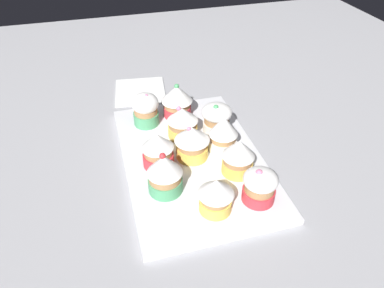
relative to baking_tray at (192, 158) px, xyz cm
name	(u,v)px	position (x,y,z in cm)	size (l,w,h in cm)	color
ground_plane	(192,166)	(0.00, 0.00, -2.10)	(180.00, 180.00, 3.00)	#9E9EA3
baking_tray	(192,158)	(0.00, 0.00, 0.00)	(40.35, 26.11, 1.20)	silver
cupcake_0	(260,185)	(-13.90, -7.69, 3.77)	(5.80, 5.80, 6.56)	#D1333D
cupcake_1	(238,156)	(-6.53, -6.75, 4.31)	(5.93, 5.93, 7.22)	#EFC651
cupcake_2	(223,133)	(0.60, -6.47, 4.44)	(5.68, 5.68, 7.59)	white
cupcake_3	(217,118)	(6.82, -7.23, 3.93)	(6.31, 6.31, 6.70)	white
cupcake_4	(219,194)	(-14.09, -0.49, 4.02)	(5.90, 5.90, 6.49)	#EFC651
cupcake_5	(191,143)	(-0.27, 0.29, 4.16)	(6.69, 6.69, 7.09)	#EFC651
cupcake_6	(181,122)	(7.09, 0.37, 3.97)	(6.34, 6.34, 6.94)	#EFC651
cupcake_7	(177,100)	(14.92, -0.75, 4.53)	(6.86, 6.86, 7.77)	#D1333D
cupcake_8	(165,173)	(-7.51, 6.87, 4.50)	(6.12, 6.12, 8.04)	#4C9E6B
cupcake_9	(158,150)	(-0.59, 6.70, 4.17)	(5.92, 5.92, 7.06)	#D1333D
cupcake_10	(146,109)	(13.51, 6.51, 4.30)	(5.77, 5.77, 7.48)	#4C9E6B
napkin	(140,91)	(29.78, 5.45, -0.30)	(13.65, 12.42, 0.60)	white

